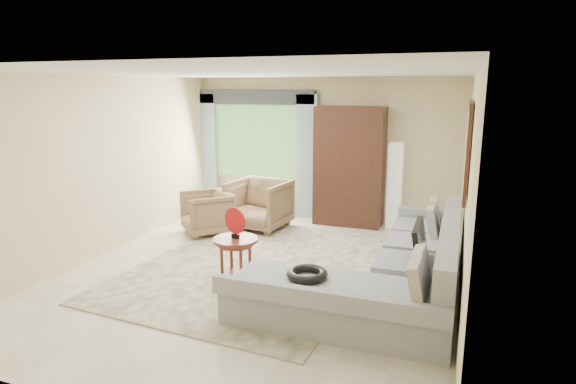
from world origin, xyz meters
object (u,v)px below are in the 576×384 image
at_px(tv_screen, 420,244).
at_px(armchair_right, 259,205).
at_px(armchair_left, 207,213).
at_px(potted_plant, 202,200).
at_px(armoire, 350,166).
at_px(coffee_table, 236,259).
at_px(sectional_sofa, 395,275).
at_px(floor_lamp, 395,185).

distance_m(tv_screen, armchair_right, 3.61).
distance_m(armchair_left, potted_plant, 1.22).
distance_m(armchair_right, potted_plant, 1.46).
bearing_deg(armoire, coffee_table, -103.51).
height_order(tv_screen, coffee_table, tv_screen).
distance_m(sectional_sofa, coffee_table, 1.98).
distance_m(tv_screen, potted_plant, 5.02).
bearing_deg(floor_lamp, potted_plant, -172.57).
distance_m(sectional_sofa, potted_plant, 4.72).
relative_size(sectional_sofa, tv_screen, 4.68).
xyz_separation_m(sectional_sofa, coffee_table, (-1.98, -0.19, 0.02)).
bearing_deg(sectional_sofa, floor_lamp, 98.33).
relative_size(armchair_left, armchair_right, 0.83).
relative_size(coffee_table, armoire, 0.27).
relative_size(coffee_table, floor_lamp, 0.38).
xyz_separation_m(armchair_right, armoire, (1.39, 0.86, 0.62)).
bearing_deg(coffee_table, armoire, 76.49).
bearing_deg(tv_screen, armoire, 116.48).
relative_size(coffee_table, armchair_left, 0.72).
relative_size(sectional_sofa, floor_lamp, 2.31).
xyz_separation_m(coffee_table, floor_lamp, (1.54, 3.15, 0.45)).
height_order(armchair_left, potted_plant, armchair_left).
bearing_deg(floor_lamp, armchair_right, -157.22).
bearing_deg(sectional_sofa, armchair_left, 156.04).
bearing_deg(potted_plant, armchair_right, -18.11).
relative_size(armchair_left, armoire, 0.38).
distance_m(sectional_sofa, armchair_right, 3.32).
height_order(tv_screen, armoire, armoire).
bearing_deg(sectional_sofa, armchair_right, 142.12).
height_order(tv_screen, potted_plant, tv_screen).
height_order(armchair_right, armoire, armoire).
xyz_separation_m(tv_screen, potted_plant, (-4.27, 2.61, -0.42)).
distance_m(coffee_table, potted_plant, 3.36).
height_order(potted_plant, floor_lamp, floor_lamp).
xyz_separation_m(sectional_sofa, armoire, (-1.23, 2.90, 0.77)).
bearing_deg(sectional_sofa, coffee_table, -174.44).
distance_m(coffee_table, armchair_left, 2.15).
xyz_separation_m(sectional_sofa, armchair_right, (-2.62, 2.04, 0.15)).
bearing_deg(armoire, potted_plant, -171.67).
xyz_separation_m(tv_screen, coffee_table, (-2.24, -0.08, -0.42)).
height_order(coffee_table, floor_lamp, floor_lamp).
height_order(coffee_table, armchair_left, armchair_left).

